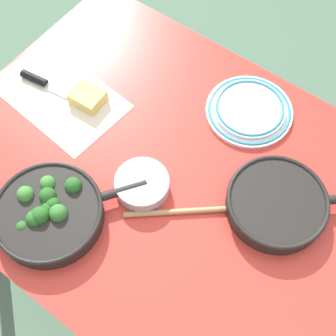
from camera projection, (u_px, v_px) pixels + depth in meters
name	position (u px, v px, depth m)	size (l,w,h in m)	color
ground_plane	(168.00, 257.00, 1.91)	(14.00, 14.00, 0.00)	#51755B
dining_table_red	(168.00, 185.00, 1.33)	(1.23, 0.92, 0.75)	red
skillet_broccoli	(49.00, 212.00, 1.17)	(0.30, 0.35, 0.08)	black
skillet_eggs	(277.00, 204.00, 1.18)	(0.33, 0.30, 0.05)	black
wooden_spoon	(220.00, 209.00, 1.20)	(0.33, 0.28, 0.02)	tan
parchment_sheet	(59.00, 95.00, 1.38)	(0.41, 0.27, 0.00)	silver
grater_knife	(44.00, 83.00, 1.39)	(0.23, 0.06, 0.02)	silver
cheese_block	(88.00, 97.00, 1.35)	(0.09, 0.08, 0.04)	#E0C15B
dinner_plate_stack	(249.00, 110.00, 1.34)	(0.25, 0.25, 0.03)	white
prep_bowl_steel	(142.00, 185.00, 1.21)	(0.14, 0.14, 0.05)	#B7B7BC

